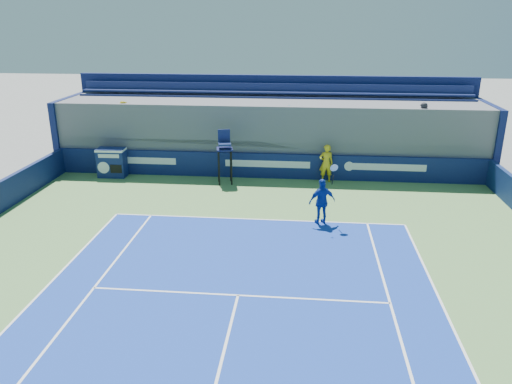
# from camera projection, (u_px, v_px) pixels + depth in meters

# --- Properties ---
(ball_person) EXTENTS (0.70, 0.51, 1.77)m
(ball_person) POSITION_uv_depth(u_px,v_px,m) (326.00, 163.00, 22.93)
(ball_person) COLOR yellow
(ball_person) RESTS_ON apron
(back_hoarding) EXTENTS (20.40, 0.21, 1.20)m
(back_hoarding) POSITION_uv_depth(u_px,v_px,m) (268.00, 166.00, 23.58)
(back_hoarding) COLOR #0D184A
(back_hoarding) RESTS_ON ground
(match_clock) EXTENTS (1.34, 0.76, 1.40)m
(match_clock) POSITION_uv_depth(u_px,v_px,m) (112.00, 162.00, 23.72)
(match_clock) COLOR #101D52
(match_clock) RESTS_ON ground
(umpire_chair) EXTENTS (0.84, 0.84, 2.48)m
(umpire_chair) POSITION_uv_depth(u_px,v_px,m) (225.00, 151.00, 22.52)
(umpire_chair) COLOR black
(umpire_chair) RESTS_ON ground
(tennis_player) EXTENTS (1.09, 0.75, 2.57)m
(tennis_player) POSITION_uv_depth(u_px,v_px,m) (322.00, 201.00, 18.25)
(tennis_player) COLOR #123298
(tennis_player) RESTS_ON apron
(stadium_seating) EXTENTS (21.00, 4.05, 4.40)m
(stadium_seating) POSITION_uv_depth(u_px,v_px,m) (271.00, 131.00, 25.10)
(stadium_seating) COLOR #58595E
(stadium_seating) RESTS_ON ground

